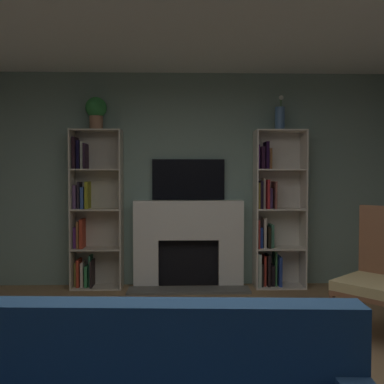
{
  "coord_description": "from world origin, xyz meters",
  "views": [
    {
      "loc": [
        -0.1,
        -2.47,
        1.38
      ],
      "look_at": [
        0.0,
        1.17,
        1.25
      ],
      "focal_mm": 39.55,
      "sensor_mm": 36.0,
      "label": 1
    }
  ],
  "objects_px": {
    "potted_plant": "(96,111)",
    "fireplace": "(189,242)",
    "tv": "(188,180)",
    "bookshelf_left": "(92,211)",
    "coffee_table": "(155,376)",
    "vase_with_flowers": "(280,118)",
    "bookshelf_right": "(273,216)"
  },
  "relations": [
    {
      "from": "fireplace",
      "to": "vase_with_flowers",
      "type": "xyz_separation_m",
      "value": [
        1.14,
        -0.04,
        1.55
      ]
    },
    {
      "from": "potted_plant",
      "to": "vase_with_flowers",
      "type": "height_order",
      "value": "vase_with_flowers"
    },
    {
      "from": "tv",
      "to": "bookshelf_right",
      "type": "height_order",
      "value": "bookshelf_right"
    },
    {
      "from": "fireplace",
      "to": "bookshelf_left",
      "type": "relative_size",
      "value": 0.75
    },
    {
      "from": "potted_plant",
      "to": "tv",
      "type": "bearing_deg",
      "value": 6.04
    },
    {
      "from": "bookshelf_right",
      "to": "potted_plant",
      "type": "distance_m",
      "value": 2.55
    },
    {
      "from": "tv",
      "to": "coffee_table",
      "type": "bearing_deg",
      "value": -94.22
    },
    {
      "from": "fireplace",
      "to": "coffee_table",
      "type": "xyz_separation_m",
      "value": [
        -0.23,
        -3.1,
        -0.23
      ]
    },
    {
      "from": "bookshelf_right",
      "to": "vase_with_flowers",
      "type": "bearing_deg",
      "value": -20.85
    },
    {
      "from": "tv",
      "to": "fireplace",
      "type": "bearing_deg",
      "value": -90.0
    },
    {
      "from": "bookshelf_right",
      "to": "potted_plant",
      "type": "height_order",
      "value": "potted_plant"
    },
    {
      "from": "bookshelf_left",
      "to": "bookshelf_right",
      "type": "xyz_separation_m",
      "value": [
        2.26,
        -0.02,
        -0.06
      ]
    },
    {
      "from": "bookshelf_left",
      "to": "bookshelf_right",
      "type": "relative_size",
      "value": 1.0
    },
    {
      "from": "bookshelf_left",
      "to": "potted_plant",
      "type": "relative_size",
      "value": 4.89
    },
    {
      "from": "tv",
      "to": "coffee_table",
      "type": "height_order",
      "value": "tv"
    },
    {
      "from": "potted_plant",
      "to": "coffee_table",
      "type": "height_order",
      "value": "potted_plant"
    },
    {
      "from": "tv",
      "to": "bookshelf_left",
      "type": "height_order",
      "value": "bookshelf_left"
    },
    {
      "from": "tv",
      "to": "bookshelf_left",
      "type": "bearing_deg",
      "value": -176.41
    },
    {
      "from": "potted_plant",
      "to": "coffee_table",
      "type": "bearing_deg",
      "value": -73.59
    },
    {
      "from": "potted_plant",
      "to": "vase_with_flowers",
      "type": "bearing_deg",
      "value": -0.0
    },
    {
      "from": "coffee_table",
      "to": "bookshelf_right",
      "type": "bearing_deg",
      "value": 67.27
    },
    {
      "from": "fireplace",
      "to": "vase_with_flowers",
      "type": "distance_m",
      "value": 1.92
    },
    {
      "from": "potted_plant",
      "to": "vase_with_flowers",
      "type": "relative_size",
      "value": 0.93
    },
    {
      "from": "potted_plant",
      "to": "fireplace",
      "type": "bearing_deg",
      "value": 2.2
    },
    {
      "from": "vase_with_flowers",
      "to": "coffee_table",
      "type": "height_order",
      "value": "vase_with_flowers"
    },
    {
      "from": "fireplace",
      "to": "bookshelf_left",
      "type": "height_order",
      "value": "bookshelf_left"
    },
    {
      "from": "bookshelf_right",
      "to": "coffee_table",
      "type": "xyz_separation_m",
      "value": [
        -1.29,
        -3.09,
        -0.55
      ]
    },
    {
      "from": "fireplace",
      "to": "vase_with_flowers",
      "type": "relative_size",
      "value": 3.4
    },
    {
      "from": "tv",
      "to": "potted_plant",
      "type": "relative_size",
      "value": 2.28
    },
    {
      "from": "fireplace",
      "to": "tv",
      "type": "relative_size",
      "value": 1.61
    },
    {
      "from": "fireplace",
      "to": "bookshelf_right",
      "type": "height_order",
      "value": "bookshelf_right"
    },
    {
      "from": "tv",
      "to": "vase_with_flowers",
      "type": "relative_size",
      "value": 2.12
    }
  ]
}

